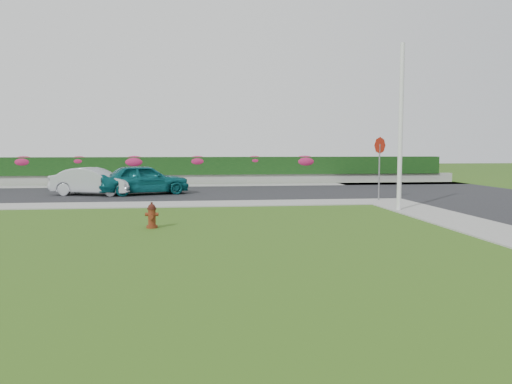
{
  "coord_description": "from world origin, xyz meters",
  "views": [
    {
      "loc": [
        -0.97,
        -10.95,
        2.23
      ],
      "look_at": [
        0.88,
        4.15,
        0.9
      ],
      "focal_mm": 35.0,
      "sensor_mm": 36.0,
      "label": 1
    }
  ],
  "objects": [
    {
      "name": "flower_clump_a",
      "position": [
        -11.19,
        20.5,
        1.42
      ],
      "size": [
        1.39,
        0.89,
        0.69
      ],
      "primitive_type": "ellipsoid",
      "color": "#B71F60",
      "rests_on": "hedge"
    },
    {
      "name": "fire_hydrant",
      "position": [
        -2.19,
        3.18,
        0.35
      ],
      "size": [
        0.37,
        0.35,
        0.73
      ],
      "rotation": [
        0.0,
        0.0,
        -0.08
      ],
      "color": "#51110C",
      "rests_on": "ground"
    },
    {
      "name": "retaining_wall",
      "position": [
        -1.0,
        20.5,
        0.3
      ],
      "size": [
        34.0,
        0.4,
        0.6
      ],
      "primitive_type": "cube",
      "color": "gray",
      "rests_on": "ground"
    },
    {
      "name": "stop_sign",
      "position": [
        6.79,
        9.39,
        2.05
      ],
      "size": [
        0.66,
        0.37,
        2.74
      ],
      "rotation": [
        0.0,
        0.0,
        0.11
      ],
      "color": "slate",
      "rests_on": "ground"
    },
    {
      "name": "street_far",
      "position": [
        -5.0,
        14.0,
        0.02
      ],
      "size": [
        26.0,
        8.0,
        0.04
      ],
      "primitive_type": "cube",
      "color": "black",
      "rests_on": "ground"
    },
    {
      "name": "utility_pole",
      "position": [
        6.28,
        6.07,
        2.96
      ],
      "size": [
        0.16,
        0.16,
        5.91
      ],
      "primitive_type": "cylinder",
      "color": "silver",
      "rests_on": "ground"
    },
    {
      "name": "ground",
      "position": [
        0.0,
        0.0,
        0.0
      ],
      "size": [
        120.0,
        120.0,
        0.0
      ],
      "primitive_type": "plane",
      "color": "black",
      "rests_on": "ground"
    },
    {
      "name": "flower_clump_e",
      "position": [
        2.79,
        20.5,
        1.47
      ],
      "size": [
        1.17,
        0.75,
        0.59
      ],
      "primitive_type": "ellipsoid",
      "color": "#B71F60",
      "rests_on": "hedge"
    },
    {
      "name": "sidewalk_far",
      "position": [
        -6.0,
        9.0,
        0.02
      ],
      "size": [
        24.0,
        2.0,
        0.04
      ],
      "primitive_type": "cube",
      "color": "gray",
      "rests_on": "ground"
    },
    {
      "name": "flower_clump_c",
      "position": [
        -4.67,
        20.5,
        1.4
      ],
      "size": [
        1.51,
        0.97,
        0.76
      ],
      "primitive_type": "ellipsoid",
      "color": "#B71F60",
      "rests_on": "hedge"
    },
    {
      "name": "sidewalk_beyond",
      "position": [
        -1.0,
        19.0,
        0.02
      ],
      "size": [
        34.0,
        2.0,
        0.04
      ],
      "primitive_type": "cube",
      "color": "gray",
      "rests_on": "ground"
    },
    {
      "name": "hedge",
      "position": [
        -1.0,
        20.6,
        1.15
      ],
      "size": [
        32.0,
        0.9,
        1.1
      ],
      "primitive_type": "cube",
      "color": "black",
      "rests_on": "retaining_wall"
    },
    {
      "name": "flower_clump_d",
      "position": [
        -0.82,
        20.5,
        1.43
      ],
      "size": [
        1.35,
        0.87,
        0.67
      ],
      "primitive_type": "ellipsoid",
      "color": "#B71F60",
      "rests_on": "hedge"
    },
    {
      "name": "sedan_teal",
      "position": [
        -3.41,
        13.31,
        0.76
      ],
      "size": [
        4.56,
        2.93,
        1.45
      ],
      "primitive_type": "imported",
      "rotation": [
        0.0,
        0.0,
        1.88
      ],
      "color": "#0C585C",
      "rests_on": "street_far"
    },
    {
      "name": "flower_clump_f",
      "position": [
        6.04,
        20.5,
        1.4
      ],
      "size": [
        1.51,
        0.97,
        0.76
      ],
      "primitive_type": "ellipsoid",
      "color": "#B71F60",
      "rests_on": "hedge"
    },
    {
      "name": "curb_corner",
      "position": [
        7.0,
        9.0,
        0.02
      ],
      "size": [
        2.0,
        2.0,
        0.04
      ],
      "primitive_type": "cube",
      "color": "gray",
      "rests_on": "ground"
    },
    {
      "name": "sedan_silver",
      "position": [
        -5.72,
        13.21,
        0.69
      ],
      "size": [
        4.14,
        2.41,
        1.29
      ],
      "primitive_type": "imported",
      "rotation": [
        0.0,
        0.0,
        1.29
      ],
      "color": "#B3B6BB",
      "rests_on": "street_far"
    },
    {
      "name": "flower_clump_b",
      "position": [
        -7.97,
        20.5,
        1.46
      ],
      "size": [
        1.21,
        0.78,
        0.6
      ],
      "primitive_type": "ellipsoid",
      "color": "#B71F60",
      "rests_on": "hedge"
    }
  ]
}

